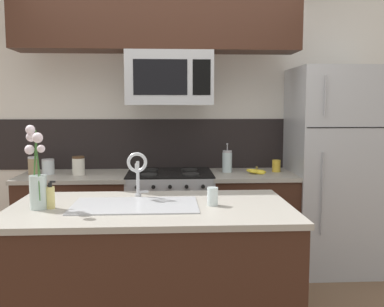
# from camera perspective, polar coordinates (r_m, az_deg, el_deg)

# --- Properties ---
(rear_partition) EXTENTS (5.20, 0.10, 2.60)m
(rear_partition) POSITION_cam_1_polar(r_m,az_deg,el_deg) (4.21, 1.07, 3.41)
(rear_partition) COLOR silver
(rear_partition) RESTS_ON ground
(splash_band) EXTENTS (3.36, 0.01, 0.48)m
(splash_band) POSITION_cam_1_polar(r_m,az_deg,el_deg) (4.15, -3.01, 1.29)
(splash_band) COLOR black
(splash_band) RESTS_ON rear_partition
(back_counter_left) EXTENTS (0.96, 0.65, 0.91)m
(back_counter_left) POSITION_cam_1_polar(r_m,az_deg,el_deg) (4.04, -15.19, -9.07)
(back_counter_left) COLOR #381E14
(back_counter_left) RESTS_ON ground
(back_counter_right) EXTENTS (0.77, 0.65, 0.91)m
(back_counter_right) POSITION_cam_1_polar(r_m,az_deg,el_deg) (4.02, 7.91, -8.96)
(back_counter_right) COLOR #381E14
(back_counter_right) RESTS_ON ground
(stove_range) EXTENTS (0.76, 0.64, 0.93)m
(stove_range) POSITION_cam_1_polar(r_m,az_deg,el_deg) (3.95, -2.94, -9.12)
(stove_range) COLOR #A8AAAF
(stove_range) RESTS_ON ground
(microwave) EXTENTS (0.74, 0.40, 0.46)m
(microwave) POSITION_cam_1_polar(r_m,az_deg,el_deg) (3.80, -3.05, 9.93)
(microwave) COLOR #A8AAAF
(upper_cabinet_band) EXTENTS (2.43, 0.34, 0.60)m
(upper_cabinet_band) POSITION_cam_1_polar(r_m,az_deg,el_deg) (3.84, -4.64, 17.85)
(upper_cabinet_band) COLOR #381E14
(refrigerator) EXTENTS (0.79, 0.74, 1.86)m
(refrigerator) POSITION_cam_1_polar(r_m,az_deg,el_deg) (4.16, 18.30, -2.08)
(refrigerator) COLOR #A8AAAF
(refrigerator) RESTS_ON ground
(storage_jar_tall) EXTENTS (0.09, 0.09, 0.16)m
(storage_jar_tall) POSITION_cam_1_polar(r_m,az_deg,el_deg) (4.05, -20.41, -1.52)
(storage_jar_tall) COLOR #997F5B
(storage_jar_tall) RESTS_ON back_counter_left
(storage_jar_medium) EXTENTS (0.11, 0.11, 0.14)m
(storage_jar_medium) POSITION_cam_1_polar(r_m,az_deg,el_deg) (4.02, -18.63, -1.67)
(storage_jar_medium) COLOR silver
(storage_jar_medium) RESTS_ON back_counter_left
(storage_jar_short) EXTENTS (0.11, 0.11, 0.16)m
(storage_jar_short) POSITION_cam_1_polar(r_m,az_deg,el_deg) (3.89, -14.90, -1.59)
(storage_jar_short) COLOR silver
(storage_jar_short) RESTS_ON back_counter_left
(banana_bunch) EXTENTS (0.19, 0.12, 0.08)m
(banana_bunch) POSITION_cam_1_polar(r_m,az_deg,el_deg) (3.87, 8.62, -2.38)
(banana_bunch) COLOR yellow
(banana_bunch) RESTS_ON back_counter_right
(french_press) EXTENTS (0.09, 0.09, 0.27)m
(french_press) POSITION_cam_1_polar(r_m,az_deg,el_deg) (3.94, 4.71, -1.05)
(french_press) COLOR silver
(french_press) RESTS_ON back_counter_right
(coffee_tin) EXTENTS (0.08, 0.08, 0.11)m
(coffee_tin) POSITION_cam_1_polar(r_m,az_deg,el_deg) (4.02, 11.17, -1.63)
(coffee_tin) COLOR gold
(coffee_tin) RESTS_ON back_counter_right
(island_counter) EXTENTS (1.71, 0.92, 0.91)m
(island_counter) POSITION_cam_1_polar(r_m,az_deg,el_deg) (2.77, -5.42, -16.13)
(island_counter) COLOR #381E14
(island_counter) RESTS_ON ground
(kitchen_sink) EXTENTS (0.76, 0.44, 0.16)m
(kitchen_sink) POSITION_cam_1_polar(r_m,az_deg,el_deg) (2.65, -7.57, -8.38)
(kitchen_sink) COLOR #ADAFB5
(kitchen_sink) RESTS_ON island_counter
(sink_faucet) EXTENTS (0.14, 0.14, 0.31)m
(sink_faucet) POSITION_cam_1_polar(r_m,az_deg,el_deg) (2.81, -7.30, -2.00)
(sink_faucet) COLOR #B7BABF
(sink_faucet) RESTS_ON island_counter
(dish_soap_bottle) EXTENTS (0.06, 0.05, 0.16)m
(dish_soap_bottle) POSITION_cam_1_polar(r_m,az_deg,el_deg) (2.67, -18.36, -5.53)
(dish_soap_bottle) COLOR #DBCC75
(dish_soap_bottle) RESTS_ON island_counter
(drinking_glass) EXTENTS (0.07, 0.07, 0.11)m
(drinking_glass) POSITION_cam_1_polar(r_m,az_deg,el_deg) (2.62, 2.76, -5.75)
(drinking_glass) COLOR silver
(drinking_glass) RESTS_ON island_counter
(flower_vase) EXTENTS (0.13, 0.18, 0.49)m
(flower_vase) POSITION_cam_1_polar(r_m,az_deg,el_deg) (2.67, -19.95, -3.42)
(flower_vase) COLOR silver
(flower_vase) RESTS_ON island_counter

